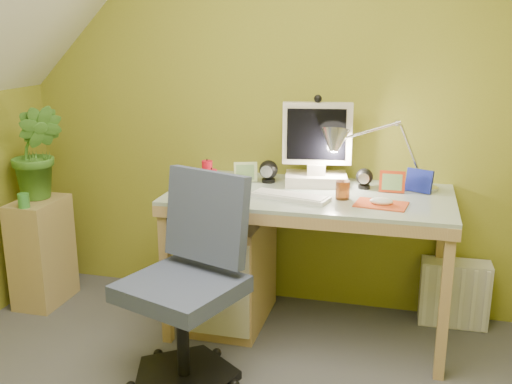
% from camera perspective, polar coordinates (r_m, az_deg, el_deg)
% --- Properties ---
extents(wall_back, '(3.20, 0.01, 2.40)m').
position_cam_1_polar(wall_back, '(3.54, 2.49, 7.99)').
color(wall_back, olive).
rests_on(wall_back, floor).
extents(desk, '(1.50, 0.76, 0.80)m').
position_cam_1_polar(desk, '(3.34, 5.04, -6.69)').
color(desk, tan).
rests_on(desk, floor).
extents(monitor, '(0.38, 0.26, 0.48)m').
position_cam_1_polar(monitor, '(3.34, 5.83, 4.70)').
color(monitor, silver).
rests_on(monitor, desk).
extents(speaker_left, '(0.12, 0.12, 0.13)m').
position_cam_1_polar(speaker_left, '(3.40, 1.20, 2.00)').
color(speaker_left, black).
rests_on(speaker_left, desk).
extents(speaker_right, '(0.10, 0.10, 0.11)m').
position_cam_1_polar(speaker_right, '(3.32, 10.28, 1.26)').
color(speaker_right, black).
rests_on(speaker_right, desk).
extents(keyboard, '(0.42, 0.21, 0.02)m').
position_cam_1_polar(keyboard, '(3.09, 3.31, -0.44)').
color(keyboard, white).
rests_on(keyboard, desk).
extents(mousepad, '(0.27, 0.21, 0.01)m').
position_cam_1_polar(mousepad, '(3.04, 11.83, -1.16)').
color(mousepad, '#C8461F').
rests_on(mousepad, desk).
extents(mouse, '(0.12, 0.08, 0.04)m').
position_cam_1_polar(mouse, '(3.04, 11.84, -0.87)').
color(mouse, white).
rests_on(mouse, mousepad).
extents(amber_tumbler, '(0.08, 0.08, 0.09)m').
position_cam_1_polar(amber_tumbler, '(3.10, 8.25, 0.18)').
color(amber_tumbler, brown).
rests_on(amber_tumbler, desk).
extents(candle_cluster, '(0.19, 0.17, 0.13)m').
position_cam_1_polar(candle_cluster, '(3.36, -4.89, 1.76)').
color(candle_cluster, red).
rests_on(candle_cluster, desk).
extents(photo_frame_red, '(0.14, 0.02, 0.12)m').
position_cam_1_polar(photo_frame_red, '(3.28, 12.84, 0.97)').
color(photo_frame_red, red).
rests_on(photo_frame_red, desk).
extents(photo_frame_blue, '(0.14, 0.08, 0.12)m').
position_cam_1_polar(photo_frame_blue, '(3.32, 15.29, 1.04)').
color(photo_frame_blue, navy).
rests_on(photo_frame_blue, desk).
extents(photo_frame_green, '(0.13, 0.06, 0.11)m').
position_cam_1_polar(photo_frame_green, '(3.42, -1.00, 1.93)').
color(photo_frame_green, '#BBD18F').
rests_on(photo_frame_green, desk).
extents(desk_lamp, '(0.55, 0.32, 0.56)m').
position_cam_1_polar(desk_lamp, '(3.29, 13.63, 4.89)').
color(desk_lamp, silver).
rests_on(desk_lamp, desk).
extents(side_ledge, '(0.24, 0.38, 0.66)m').
position_cam_1_polar(side_ledge, '(3.91, -19.70, -5.38)').
color(side_ledge, tan).
rests_on(side_ledge, floor).
extents(potted_plant, '(0.37, 0.32, 0.57)m').
position_cam_1_polar(potted_plant, '(3.79, -20.11, 3.58)').
color(potted_plant, '#407928').
rests_on(potted_plant, side_ledge).
extents(green_cup, '(0.08, 0.08, 0.08)m').
position_cam_1_polar(green_cup, '(3.67, -21.25, -0.77)').
color(green_cup, green).
rests_on(green_cup, side_ledge).
extents(task_chair, '(0.71, 0.71, 1.01)m').
position_cam_1_polar(task_chair, '(2.83, -7.17, -8.74)').
color(task_chair, '#3C4563').
rests_on(task_chair, floor).
extents(radiator, '(0.38, 0.16, 0.38)m').
position_cam_1_polar(radiator, '(3.65, 18.35, -9.12)').
color(radiator, silver).
rests_on(radiator, floor).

